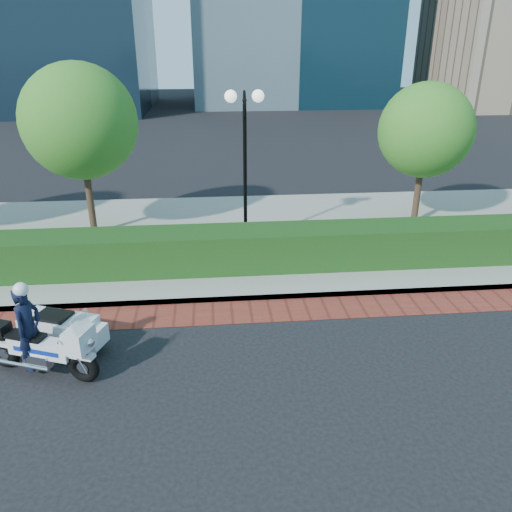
{
  "coord_description": "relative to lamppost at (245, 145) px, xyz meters",
  "views": [
    {
      "loc": [
        0.04,
        -8.07,
        5.45
      ],
      "look_at": [
        1.02,
        2.28,
        1.0
      ],
      "focal_mm": 35.0,
      "sensor_mm": 36.0,
      "label": 1
    }
  ],
  "objects": [
    {
      "name": "brick_strip",
      "position": [
        -1.0,
        -3.7,
        -2.95
      ],
      "size": [
        60.0,
        1.0,
        0.01
      ],
      "primitive_type": "cube",
      "color": "maroon",
      "rests_on": "ground"
    },
    {
      "name": "police_motorcycle",
      "position": [
        -3.98,
        -5.25,
        -2.35
      ],
      "size": [
        2.12,
        1.93,
        1.79
      ],
      "rotation": [
        0.0,
        0.0,
        -0.36
      ],
      "color": "black",
      "rests_on": "ground"
    },
    {
      "name": "hedge_main",
      "position": [
        -1.0,
        -1.6,
        -2.31
      ],
      "size": [
        18.0,
        1.2,
        1.0
      ],
      "primitive_type": "cube",
      "color": "black",
      "rests_on": "sidewalk"
    },
    {
      "name": "lamppost",
      "position": [
        0.0,
        0.0,
        0.0
      ],
      "size": [
        1.02,
        0.7,
        4.21
      ],
      "color": "black",
      "rests_on": "sidewalk"
    },
    {
      "name": "sidewalk",
      "position": [
        -1.0,
        0.8,
        -2.88
      ],
      "size": [
        60.0,
        8.0,
        0.15
      ],
      "primitive_type": "cube",
      "color": "gray",
      "rests_on": "ground"
    },
    {
      "name": "tree_c",
      "position": [
        5.5,
        1.3,
        0.09
      ],
      "size": [
        2.8,
        2.8,
        4.3
      ],
      "color": "#332319",
      "rests_on": "sidewalk"
    },
    {
      "name": "ground",
      "position": [
        -1.0,
        -5.2,
        -2.96
      ],
      "size": [
        120.0,
        120.0,
        0.0
      ],
      "primitive_type": "plane",
      "color": "black",
      "rests_on": "ground"
    },
    {
      "name": "tree_b",
      "position": [
        -4.5,
        1.3,
        0.48
      ],
      "size": [
        3.2,
        3.2,
        4.89
      ],
      "color": "#332319",
      "rests_on": "sidewalk"
    }
  ]
}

